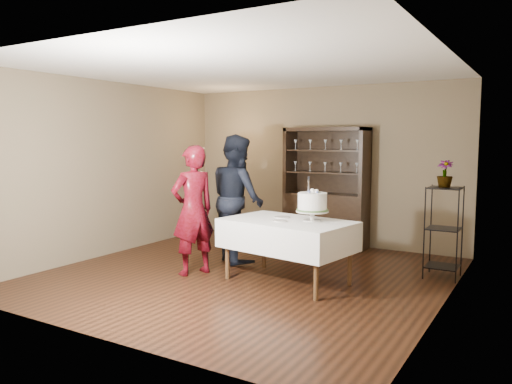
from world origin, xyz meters
TOP-DOWN VIEW (x-y plane):
  - floor at (0.00, 0.00)m, footprint 5.00×5.00m
  - ceiling at (0.00, 0.00)m, footprint 5.00×5.00m
  - back_wall at (0.00, 2.50)m, footprint 5.00×0.02m
  - wall_left at (-2.50, 0.00)m, footprint 0.02×5.00m
  - wall_right at (2.50, 0.00)m, footprint 0.02×5.00m
  - china_hutch at (0.20, 2.25)m, footprint 1.40×0.48m
  - plant_etagere at (2.28, 1.20)m, footprint 0.42×0.42m
  - cake_table at (0.63, -0.02)m, footprint 1.72×1.22m
  - woman at (-0.63, -0.31)m, footprint 0.62×0.74m
  - man at (-0.53, 0.63)m, footprint 1.16×1.11m
  - cake at (0.92, 0.09)m, footprint 0.45×0.45m
  - plate_near at (0.59, -0.15)m, footprint 0.21×0.21m
  - plate_far at (0.48, 0.12)m, footprint 0.23×0.23m
  - potted_plant at (2.27, 1.18)m, footprint 0.21×0.21m

SIDE VIEW (x-z plane):
  - floor at x=0.00m, z-range 0.00..0.00m
  - cake_table at x=0.63m, z-range 0.21..1.00m
  - plant_etagere at x=2.28m, z-range 0.05..1.25m
  - china_hutch at x=0.20m, z-range -0.34..1.66m
  - plate_near at x=0.59m, z-range 0.79..0.81m
  - plate_far at x=0.48m, z-range 0.79..0.81m
  - woman at x=-0.63m, z-range 0.00..1.73m
  - man at x=-0.53m, z-range 0.00..1.88m
  - cake at x=0.92m, z-range 0.74..1.29m
  - back_wall at x=0.00m, z-range 0.00..2.70m
  - wall_left at x=-2.50m, z-range 0.00..2.70m
  - wall_right at x=2.50m, z-range 0.00..2.70m
  - potted_plant at x=2.27m, z-range 1.19..1.54m
  - ceiling at x=0.00m, z-range 2.70..2.70m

